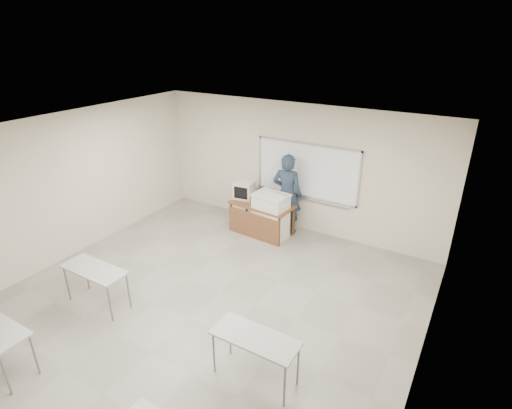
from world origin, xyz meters
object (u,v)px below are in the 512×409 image
Objects in this scene: mouse at (270,204)px; podium at (271,216)px; keyboard at (279,194)px; presenter at (287,194)px; whiteboard at (307,171)px; instructor_desk at (259,213)px; crt_monitor at (245,189)px; laptop at (261,198)px.

podium is at bearing -61.18° from mouse.
presenter is (0.02, 0.39, -0.13)m from keyboard.
whiteboard is 1.11m from mouse.
keyboard reaches higher than instructor_desk.
crt_monitor is 5.19× the size of mouse.
instructor_desk is at bearing -143.75° from mouse.
instructor_desk is 0.78m from presenter.
presenter is (-0.33, -0.30, -0.52)m from whiteboard.
laptop is (-0.89, -0.51, -0.67)m from whiteboard.
laptop is 0.17× the size of presenter.
whiteboard is at bearing 49.15° from instructor_desk.
keyboard reaches higher than laptop.
mouse reaches higher than instructor_desk.
podium is 0.29m from mouse.
podium is 0.65m from presenter.
crt_monitor is (-1.34, -0.54, -0.53)m from whiteboard.
instructor_desk is at bearing 37.30° from presenter.
laptop is 3.45× the size of mouse.
crt_monitor is 1.51× the size of laptop.
whiteboard reaches higher than podium.
whiteboard is 1.45m from instructor_desk.
instructor_desk is at bearing -160.70° from keyboard.
podium is at bearing 61.40° from presenter.
keyboard is at bearing -18.86° from mouse.
instructor_desk is 0.72m from crt_monitor.
laptop is at bearing 115.13° from instructor_desk.
laptop is 0.32m from mouse.
whiteboard reaches higher than laptop.
podium reaches higher than laptop.
presenter is at bearing 94.99° from keyboard.
keyboard is at bearing 78.55° from presenter.
laptop is 0.62m from presenter.
whiteboard reaches higher than crt_monitor.
podium is at bearing 6.93° from instructor_desk.
whiteboard reaches higher than instructor_desk.
laptop reaches higher than instructor_desk.
mouse is at bearing -25.88° from laptop.
whiteboard is at bearing 43.49° from mouse.
keyboard is (0.24, -0.07, 0.32)m from mouse.
instructor_desk is 15.51× the size of mouse.
whiteboard reaches higher than keyboard.
laptop is at bearing -4.97° from crt_monitor.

